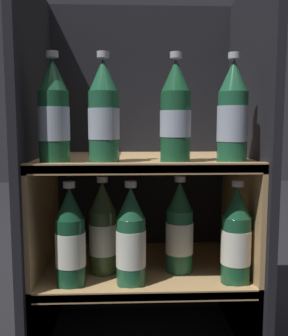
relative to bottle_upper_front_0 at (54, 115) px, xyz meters
name	(u,v)px	position (x,y,z in m)	size (l,w,h in m)	color
fridge_back_wall	(141,163)	(0.21, 0.32, -0.14)	(0.58, 0.02, 0.94)	black
fridge_side_left	(36,171)	(-0.07, 0.13, -0.14)	(0.02, 0.41, 0.94)	black
fridge_side_right	(248,170)	(0.48, 0.13, -0.14)	(0.02, 0.41, 0.94)	black
shelf_lower	(143,281)	(0.21, 0.12, -0.44)	(0.54, 0.37, 0.22)	tan
shelf_upper	(143,211)	(0.21, 0.12, -0.25)	(0.54, 0.37, 0.51)	tan
bottle_upper_front_0	(54,115)	(0.00, 0.00, 0.00)	(0.07, 0.07, 0.25)	#194C2D
bottle_upper_front_1	(104,115)	(0.11, 0.00, 0.00)	(0.07, 0.07, 0.25)	#1E5638
bottle_upper_front_2	(175,114)	(0.27, 0.00, 0.00)	(0.07, 0.07, 0.25)	#194C2D
bottle_upper_front_3	(233,115)	(0.40, 0.00, 0.00)	(0.07, 0.07, 0.25)	#1E5638
bottle_lower_front_0	(70,241)	(0.03, 0.00, -0.29)	(0.07, 0.07, 0.25)	#144228
bottle_lower_front_1	(131,240)	(0.17, 0.00, -0.29)	(0.07, 0.07, 0.25)	#1E5638
bottle_lower_front_2	(236,239)	(0.42, 0.00, -0.29)	(0.07, 0.07, 0.25)	#194C2D
bottle_lower_back_0	(103,231)	(0.10, 0.08, -0.29)	(0.07, 0.07, 0.25)	#384C28
bottle_lower_back_1	(179,230)	(0.30, 0.08, -0.29)	(0.07, 0.07, 0.25)	#1E5638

